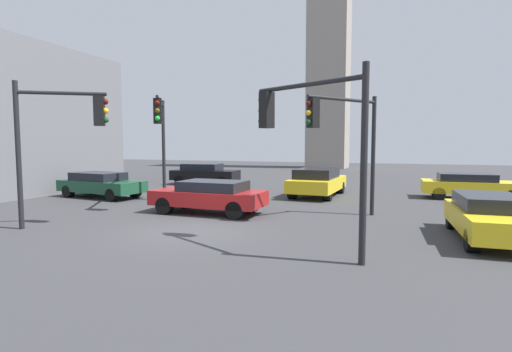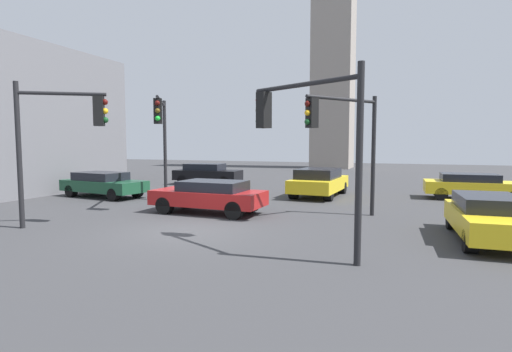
{
  "view_description": "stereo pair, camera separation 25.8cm",
  "coord_description": "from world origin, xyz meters",
  "px_view_note": "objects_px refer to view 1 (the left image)",
  "views": [
    {
      "loc": [
        6.33,
        -10.91,
        2.77
      ],
      "look_at": [
        0.74,
        4.05,
        1.47
      ],
      "focal_mm": 27.42,
      "sensor_mm": 36.0,
      "label": 1
    },
    {
      "loc": [
        6.57,
        -10.82,
        2.77
      ],
      "look_at": [
        0.74,
        4.05,
        1.47
      ],
      "focal_mm": 27.42,
      "sensor_mm": 36.0,
      "label": 2
    }
  ],
  "objects_px": {
    "traffic_light_0": "(61,127)",
    "car_4": "(490,216)",
    "car_2": "(101,184)",
    "car_3": "(317,182)",
    "car_1": "(204,173)",
    "car_5": "(209,196)",
    "traffic_light_1": "(344,129)",
    "car_0": "(470,185)",
    "traffic_light_3": "(161,127)",
    "traffic_light_2": "(308,126)"
  },
  "relations": [
    {
      "from": "car_3",
      "to": "car_4",
      "type": "distance_m",
      "value": 10.25
    },
    {
      "from": "traffic_light_0",
      "to": "traffic_light_2",
      "type": "relative_size",
      "value": 1.04
    },
    {
      "from": "traffic_light_2",
      "to": "traffic_light_3",
      "type": "xyz_separation_m",
      "value": [
        -7.75,
        4.98,
        0.28
      ]
    },
    {
      "from": "car_5",
      "to": "traffic_light_1",
      "type": "bearing_deg",
      "value": -173.43
    },
    {
      "from": "traffic_light_0",
      "to": "traffic_light_1",
      "type": "distance_m",
      "value": 9.67
    },
    {
      "from": "car_4",
      "to": "traffic_light_1",
      "type": "bearing_deg",
      "value": -113.58
    },
    {
      "from": "car_1",
      "to": "traffic_light_0",
      "type": "bearing_deg",
      "value": -85.42
    },
    {
      "from": "car_3",
      "to": "car_5",
      "type": "distance_m",
      "value": 7.35
    },
    {
      "from": "car_3",
      "to": "traffic_light_1",
      "type": "bearing_deg",
      "value": -157.84
    },
    {
      "from": "car_0",
      "to": "car_3",
      "type": "distance_m",
      "value": 7.62
    },
    {
      "from": "traffic_light_1",
      "to": "car_3",
      "type": "bearing_deg",
      "value": -125.24
    },
    {
      "from": "car_2",
      "to": "traffic_light_3",
      "type": "bearing_deg",
      "value": -9.71
    },
    {
      "from": "traffic_light_0",
      "to": "car_1",
      "type": "relative_size",
      "value": 1.04
    },
    {
      "from": "traffic_light_3",
      "to": "car_2",
      "type": "height_order",
      "value": "traffic_light_3"
    },
    {
      "from": "traffic_light_1",
      "to": "car_0",
      "type": "distance_m",
      "value": 9.74
    },
    {
      "from": "car_4",
      "to": "car_5",
      "type": "relative_size",
      "value": 0.98
    },
    {
      "from": "traffic_light_3",
      "to": "traffic_light_2",
      "type": "bearing_deg",
      "value": 26.78
    },
    {
      "from": "traffic_light_3",
      "to": "car_4",
      "type": "height_order",
      "value": "traffic_light_3"
    },
    {
      "from": "traffic_light_3",
      "to": "car_5",
      "type": "bearing_deg",
      "value": 41.67
    },
    {
      "from": "car_5",
      "to": "car_3",
      "type": "bearing_deg",
      "value": -113.4
    },
    {
      "from": "car_3",
      "to": "car_0",
      "type": "bearing_deg",
      "value": -75.27
    },
    {
      "from": "traffic_light_1",
      "to": "traffic_light_3",
      "type": "bearing_deg",
      "value": -57.42
    },
    {
      "from": "traffic_light_3",
      "to": "car_4",
      "type": "distance_m",
      "value": 12.91
    },
    {
      "from": "traffic_light_2",
      "to": "car_5",
      "type": "relative_size",
      "value": 1.02
    },
    {
      "from": "car_2",
      "to": "car_3",
      "type": "relative_size",
      "value": 1.0
    },
    {
      "from": "traffic_light_0",
      "to": "car_3",
      "type": "height_order",
      "value": "traffic_light_0"
    },
    {
      "from": "traffic_light_2",
      "to": "traffic_light_3",
      "type": "bearing_deg",
      "value": -6.77
    },
    {
      "from": "traffic_light_3",
      "to": "car_2",
      "type": "bearing_deg",
      "value": -136.85
    },
    {
      "from": "traffic_light_2",
      "to": "car_3",
      "type": "height_order",
      "value": "traffic_light_2"
    },
    {
      "from": "traffic_light_0",
      "to": "car_4",
      "type": "bearing_deg",
      "value": -19.43
    },
    {
      "from": "traffic_light_1",
      "to": "car_5",
      "type": "bearing_deg",
      "value": -48.78
    },
    {
      "from": "car_0",
      "to": "car_5",
      "type": "bearing_deg",
      "value": -143.15
    },
    {
      "from": "car_0",
      "to": "traffic_light_0",
      "type": "bearing_deg",
      "value": -139.82
    },
    {
      "from": "car_2",
      "to": "car_4",
      "type": "distance_m",
      "value": 17.46
    },
    {
      "from": "traffic_light_1",
      "to": "car_3",
      "type": "xyz_separation_m",
      "value": [
        -2.19,
        6.17,
        -2.52
      ]
    },
    {
      "from": "traffic_light_1",
      "to": "car_3",
      "type": "relative_size",
      "value": 0.95
    },
    {
      "from": "traffic_light_2",
      "to": "car_2",
      "type": "distance_m",
      "value": 14.19
    },
    {
      "from": "traffic_light_0",
      "to": "traffic_light_3",
      "type": "xyz_separation_m",
      "value": [
        0.5,
        4.95,
        0.19
      ]
    },
    {
      "from": "traffic_light_2",
      "to": "car_1",
      "type": "height_order",
      "value": "traffic_light_2"
    },
    {
      "from": "traffic_light_0",
      "to": "car_0",
      "type": "xyz_separation_m",
      "value": [
        13.79,
        12.34,
        -2.62
      ]
    },
    {
      "from": "traffic_light_3",
      "to": "car_3",
      "type": "bearing_deg",
      "value": 104.33
    },
    {
      "from": "traffic_light_3",
      "to": "car_2",
      "type": "xyz_separation_m",
      "value": [
        -4.68,
        1.38,
        -2.81
      ]
    },
    {
      "from": "car_1",
      "to": "car_3",
      "type": "bearing_deg",
      "value": -24.18
    },
    {
      "from": "traffic_light_1",
      "to": "car_4",
      "type": "bearing_deg",
      "value": 104.54
    },
    {
      "from": "traffic_light_2",
      "to": "car_5",
      "type": "height_order",
      "value": "traffic_light_2"
    },
    {
      "from": "car_1",
      "to": "car_3",
      "type": "xyz_separation_m",
      "value": [
        8.42,
        -3.1,
        0.01
      ]
    },
    {
      "from": "car_1",
      "to": "car_3",
      "type": "relative_size",
      "value": 0.96
    },
    {
      "from": "car_1",
      "to": "car_5",
      "type": "bearing_deg",
      "value": -65.0
    },
    {
      "from": "traffic_light_0",
      "to": "car_1",
      "type": "height_order",
      "value": "traffic_light_0"
    },
    {
      "from": "car_3",
      "to": "car_4",
      "type": "relative_size",
      "value": 1.1
    }
  ]
}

